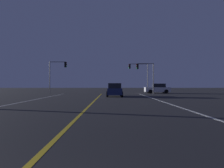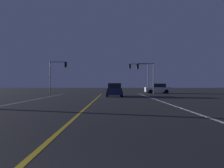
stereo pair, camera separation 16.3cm
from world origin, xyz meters
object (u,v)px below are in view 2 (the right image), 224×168
(traffic_light_near_left, at_px, (58,70))
(traffic_light_far_right, at_px, (139,71))
(car_crossing_side, at_px, (158,89))
(traffic_light_near_right, at_px, (145,71))
(car_ahead_far, at_px, (114,90))

(traffic_light_near_left, relative_size, traffic_light_far_right, 0.96)
(car_crossing_side, xyz_separation_m, traffic_light_near_right, (-2.47, -1.65, 2.96))
(car_crossing_side, relative_size, traffic_light_near_right, 0.85)
(traffic_light_near_right, distance_m, traffic_light_near_left, 14.49)
(traffic_light_near_left, xyz_separation_m, traffic_light_far_right, (14.12, 5.50, 0.18))
(car_crossing_side, xyz_separation_m, traffic_light_far_right, (-2.84, 3.85, 3.33))
(car_ahead_far, xyz_separation_m, traffic_light_near_right, (5.21, 8.18, 2.96))
(traffic_light_near_right, xyz_separation_m, traffic_light_near_left, (-14.49, 0.00, 0.19))
(car_crossing_side, bearing_deg, car_ahead_far, 51.98)
(car_crossing_side, bearing_deg, traffic_light_near_left, 5.55)
(traffic_light_near_right, relative_size, traffic_light_near_left, 0.95)
(car_ahead_far, distance_m, traffic_light_near_right, 10.14)
(car_ahead_far, relative_size, traffic_light_near_left, 0.80)
(traffic_light_far_right, bearing_deg, traffic_light_near_right, 93.84)
(traffic_light_near_left, bearing_deg, traffic_light_far_right, 21.28)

